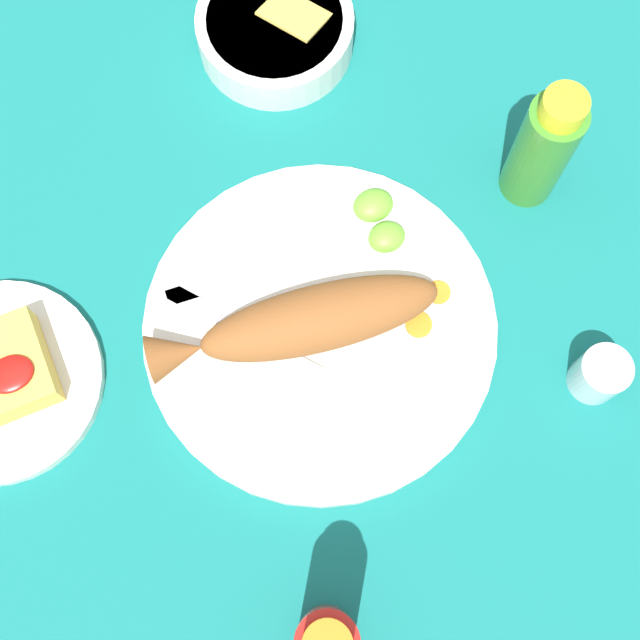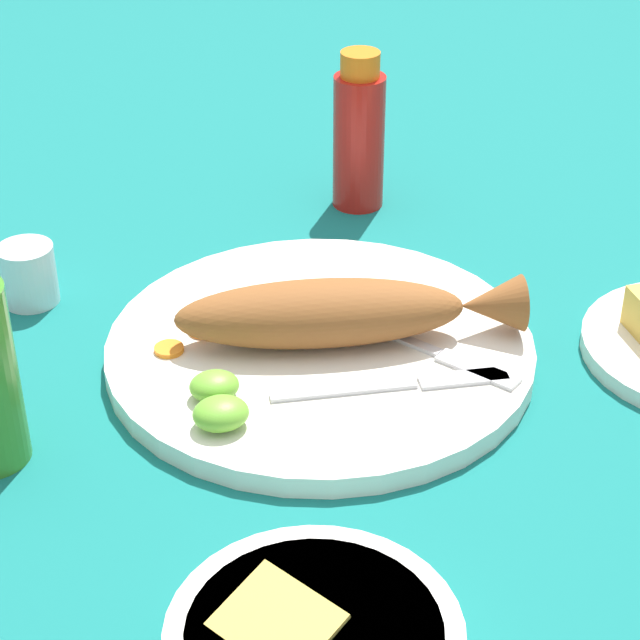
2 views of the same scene
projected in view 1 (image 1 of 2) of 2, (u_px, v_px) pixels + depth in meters
ground_plane at (320, 331)px, 0.90m from camera, size 4.00×4.00×0.00m
main_plate at (320, 328)px, 0.89m from camera, size 0.35×0.35×0.02m
fried_fish at (302, 322)px, 0.86m from camera, size 0.29×0.10×0.05m
fork_near at (228, 322)px, 0.88m from camera, size 0.13×0.15×0.00m
fork_far at (243, 275)px, 0.90m from camera, size 0.19×0.03×0.00m
carrot_slice_near at (419, 325)px, 0.88m from camera, size 0.03×0.03×0.00m
carrot_slice_mid at (438, 292)px, 0.89m from camera, size 0.02×0.02×0.00m
lime_wedge_main at (387, 237)px, 0.90m from camera, size 0.04×0.03×0.02m
lime_wedge_side at (373, 205)px, 0.91m from camera, size 0.04×0.04×0.02m
hot_sauce_bottle_red at (327, 639)px, 0.74m from camera, size 0.05×0.05×0.16m
hot_sauce_bottle_green at (543, 148)px, 0.87m from camera, size 0.06×0.06×0.17m
salt_cup at (598, 375)px, 0.86m from camera, size 0.05×0.05×0.05m
guacamole_bowl at (275, 29)px, 0.97m from camera, size 0.17×0.17×0.06m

